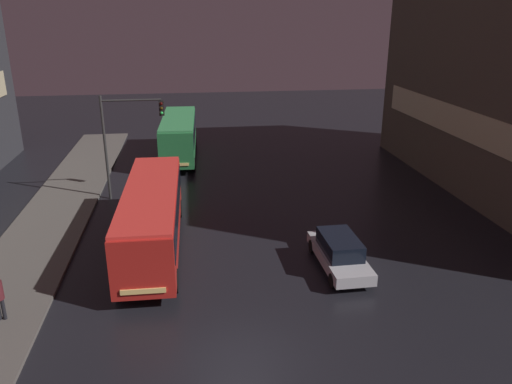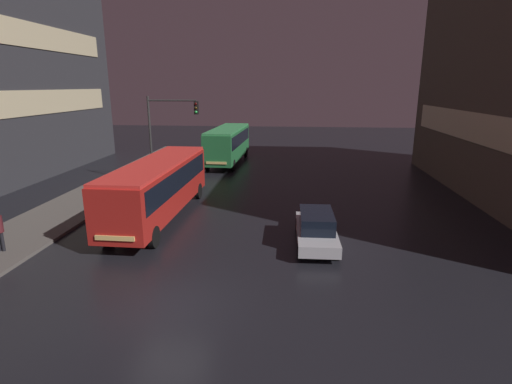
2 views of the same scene
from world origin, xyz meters
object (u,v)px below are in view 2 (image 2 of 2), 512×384
object	(u,v)px
bus_near	(159,183)
traffic_light_main	(167,125)
bus_far	(228,142)
car_taxi	(316,228)

from	to	relation	value
bus_near	traffic_light_main	distance (m)	8.18
bus_near	traffic_light_main	xyz separation A→B (m)	(-1.82, 7.61, 2.37)
bus_far	traffic_light_main	size ratio (longest dim) A/B	1.57
bus_near	car_taxi	size ratio (longest dim) A/B	2.32
bus_near	car_taxi	bearing A→B (deg)	161.17
car_taxi	traffic_light_main	distance (m)	15.10
bus_near	traffic_light_main	size ratio (longest dim) A/B	1.73
bus_far	traffic_light_main	bearing A→B (deg)	73.01
traffic_light_main	car_taxi	bearing A→B (deg)	-46.21
bus_far	car_taxi	distance (m)	20.53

